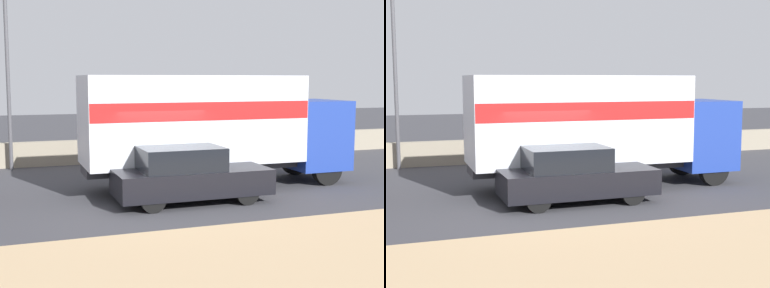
{
  "view_description": "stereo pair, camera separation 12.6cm",
  "coord_description": "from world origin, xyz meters",
  "views": [
    {
      "loc": [
        -4.2,
        -13.52,
        3.36
      ],
      "look_at": [
        0.98,
        1.01,
        1.5
      ],
      "focal_mm": 50.0,
      "sensor_mm": 36.0,
      "label": 1
    },
    {
      "loc": [
        -4.08,
        -13.56,
        3.36
      ],
      "look_at": [
        0.98,
        1.01,
        1.5
      ],
      "focal_mm": 50.0,
      "sensor_mm": 36.0,
      "label": 2
    }
  ],
  "objects": [
    {
      "name": "car_hatchback",
      "position": [
        0.54,
        0.07,
        0.77
      ],
      "size": [
        4.24,
        1.76,
        1.56
      ],
      "color": "black",
      "rests_on": "ground_plane"
    },
    {
      "name": "stone_wall_backdrop",
      "position": [
        0.0,
        7.92,
        0.48
      ],
      "size": [
        60.0,
        0.35,
        0.96
      ],
      "color": "gray",
      "rests_on": "ground_plane"
    },
    {
      "name": "street_lamp",
      "position": [
        -3.94,
        7.38,
        3.91
      ],
      "size": [
        0.56,
        0.28,
        6.72
      ],
      "color": "#4C4C51",
      "rests_on": "ground_plane"
    },
    {
      "name": "ground_plane",
      "position": [
        0.0,
        0.0,
        0.0
      ],
      "size": [
        80.0,
        80.0,
        0.0
      ],
      "primitive_type": "plane",
      "color": "#38383D"
    },
    {
      "name": "dirt_shoulder_foreground",
      "position": [
        0.0,
        -5.69,
        0.02
      ],
      "size": [
        60.0,
        6.5,
        0.04
      ],
      "color": "tan",
      "rests_on": "ground_plane"
    },
    {
      "name": "box_truck",
      "position": [
        1.95,
        1.95,
        2.02
      ],
      "size": [
        8.49,
        2.45,
        3.49
      ],
      "color": "navy",
      "rests_on": "ground_plane"
    }
  ]
}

